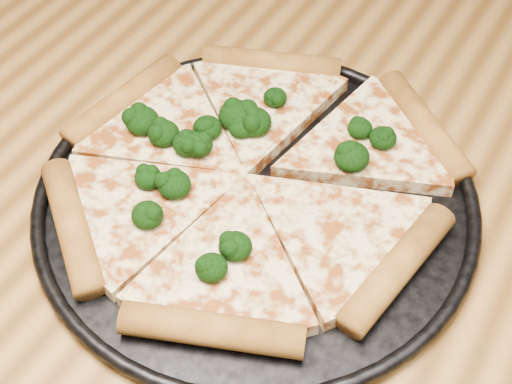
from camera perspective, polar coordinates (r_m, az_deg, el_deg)
The scene contains 4 objects.
dining_table at distance 0.74m, azimuth 6.81°, elevation -7.77°, with size 1.20×0.90×0.75m.
pizza_pan at distance 0.67m, azimuth 0.00°, elevation -0.45°, with size 0.41×0.41×0.02m.
pizza at distance 0.68m, azimuth -0.41°, elevation 1.37°, with size 0.37×0.40×0.03m.
broccoli_florets at distance 0.68m, azimuth -2.23°, elevation 3.26°, with size 0.24×0.24×0.03m.
Camera 1 is at (0.13, -0.38, 1.27)m, focal length 50.98 mm.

